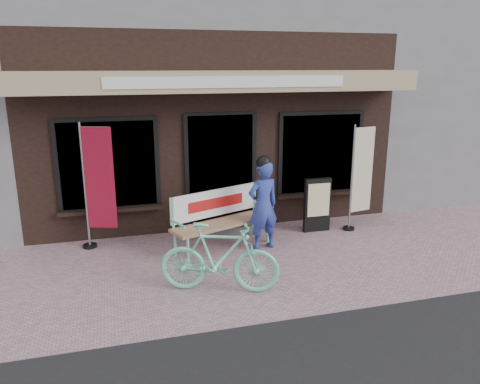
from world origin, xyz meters
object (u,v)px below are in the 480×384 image
object	(u,v)px
nobori_red	(97,185)
nobori_cream	(360,176)
bench	(220,215)
bicycle	(219,258)
person	(263,204)
menu_stand	(317,204)

from	to	relation	value
nobori_red	nobori_cream	xyz separation A→B (m)	(4.70, -0.27, -0.07)
bench	bicycle	distance (m)	1.62
bicycle	nobori_cream	xyz separation A→B (m)	(3.13, 1.82, 0.54)
person	nobori_cream	xyz separation A→B (m)	(2.06, 0.48, 0.24)
nobori_red	nobori_cream	bearing A→B (deg)	15.86
bench	person	xyz separation A→B (m)	(0.69, -0.24, 0.21)
bench	nobori_cream	world-z (taller)	nobori_cream
bench	nobori_cream	bearing A→B (deg)	-16.40
nobori_red	nobori_cream	size ratio (longest dim) A/B	1.07
person	bicycle	bearing A→B (deg)	-140.48
person	nobori_cream	bearing A→B (deg)	1.11
person	nobori_red	distance (m)	2.76
nobori_red	menu_stand	bearing A→B (deg)	15.95
nobori_red	nobori_cream	distance (m)	4.71
person	menu_stand	bearing A→B (deg)	11.32
bicycle	nobori_red	xyz separation A→B (m)	(-1.57, 2.09, 0.61)
bench	nobori_red	bearing A→B (deg)	143.74
menu_stand	bench	bearing A→B (deg)	-171.18
person	nobori_red	world-z (taller)	nobori_red
bicycle	bench	bearing A→B (deg)	7.60
bench	person	distance (m)	0.75
bicycle	nobori_red	world-z (taller)	nobori_red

